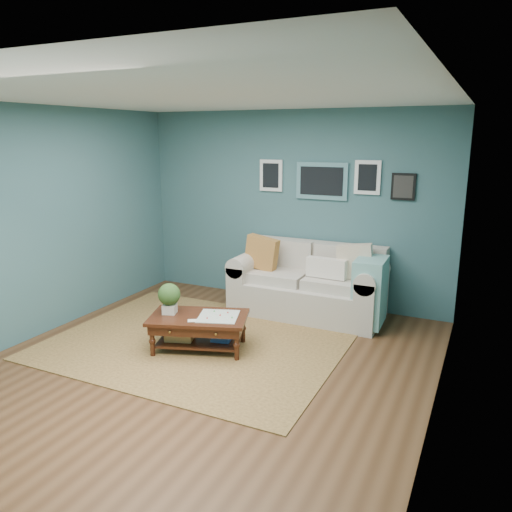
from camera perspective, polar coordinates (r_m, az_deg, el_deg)
The scene contains 4 objects.
room_shell at distance 4.92m, azimuth -6.13°, elevation 1.94°, with size 5.00×5.02×2.70m.
area_rug at distance 5.95m, azimuth -6.65°, elevation -9.70°, with size 3.28×2.63×0.01m, color brown.
loveseat at distance 6.69m, azimuth 6.71°, elevation -3.21°, with size 2.03×0.92×1.05m.
coffee_table at distance 5.65m, azimuth -7.12°, elevation -7.41°, with size 1.22×0.94×0.75m.
Camera 1 is at (2.55, -4.05, 2.35)m, focal length 35.00 mm.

